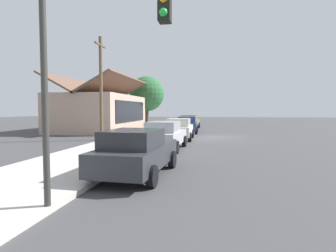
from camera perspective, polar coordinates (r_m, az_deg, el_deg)
name	(u,v)px	position (r m, az deg, el deg)	size (l,w,h in m)	color
ground_plane	(215,137)	(22.74, 9.58, -2.29)	(120.00, 120.00, 0.00)	#424244
sidewalk_curb	(147,135)	(23.41, -4.27, -1.90)	(60.00, 4.20, 0.16)	beige
car_charcoal	(137,152)	(9.49, -6.49, -5.33)	(4.58, 2.25, 1.59)	#2D3035
car_silver	(164,135)	(15.50, -0.73, -1.90)	(4.45, 2.17, 1.59)	silver
car_ivory	(179,129)	(20.64, 2.34, -0.56)	(4.41, 2.03, 1.59)	silver
car_navy	(187,124)	(26.66, 4.00, 0.35)	(4.83, 2.16, 1.59)	navy
car_olive	(190,122)	(32.32, 4.51, 0.89)	(4.48, 2.23, 1.59)	olive
storefront_building	(101,112)	(30.41, -13.61, 2.89)	(12.35, 6.96, 5.63)	tan
shade_tree	(147,94)	(37.70, -4.39, 6.62)	(4.72, 4.72, 6.72)	brown
traffic_light_main	(90,49)	(6.07, -15.69, 15.03)	(0.37, 2.79, 5.20)	#383833
utility_pole_wooden	(101,86)	(20.88, -13.65, 7.94)	(1.80, 0.24, 7.50)	brown
fire_hydrant_red	(148,137)	(17.74, -4.10, -2.26)	(0.22, 0.22, 0.71)	red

